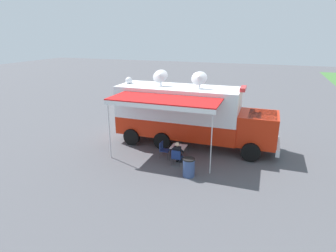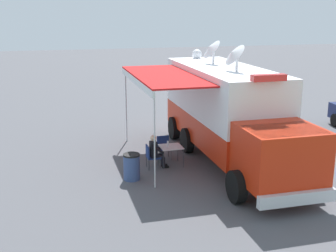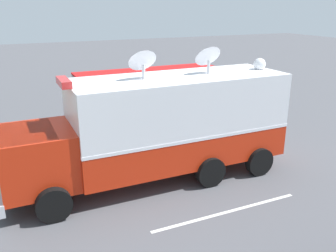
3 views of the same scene
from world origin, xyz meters
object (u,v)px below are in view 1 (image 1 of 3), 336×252
command_truck (190,114)px  folding_chair_beside_table (163,149)px  trash_bin (189,167)px  seated_responder (178,152)px  folding_chair_at_table (177,156)px  folding_table (179,147)px  water_bottle (178,145)px  car_behind_truck (192,100)px

command_truck → folding_chair_beside_table: size_ratio=10.91×
command_truck → trash_bin: command_truck is taller
command_truck → trash_bin: size_ratio=10.43×
command_truck → seated_responder: command_truck is taller
folding_chair_at_table → seated_responder: 0.23m
command_truck → folding_table: (2.25, 0.04, -1.27)m
folding_chair_beside_table → seated_responder: size_ratio=0.70×
command_truck → seated_responder: size_ratio=7.60×
water_bottle → folding_chair_at_table: water_bottle is taller
seated_responder → trash_bin: bearing=40.1°
folding_chair_at_table → car_behind_truck: (-10.94, -2.11, 0.37)m
folding_chair_at_table → command_truck: bearing=-176.5°
water_bottle → command_truck: bearing=-178.8°
water_bottle → trash_bin: bearing=33.6°
command_truck → folding_chair_beside_table: 2.84m
command_truck → seated_responder: (2.86, 0.19, -1.30)m
folding_chair_at_table → trash_bin: bearing=45.7°
trash_bin → folding_chair_at_table: bearing=-134.3°
folding_chair_beside_table → trash_bin: trash_bin is taller
folding_table → folding_chair_beside_table: 0.87m
command_truck → folding_chair_at_table: 3.38m
command_truck → seated_responder: 3.15m
water_bottle → car_behind_truck: bearing=-169.1°
water_bottle → folding_table: bearing=-176.6°
seated_responder → folding_chair_at_table: bearing=-0.1°
folding_chair_at_table → trash_bin: size_ratio=0.96×
water_bottle → folding_chair_at_table: (0.68, 0.14, -0.32)m
seated_responder → trash_bin: seated_responder is taller
command_truck → water_bottle: 2.62m
folding_chair_beside_table → folding_chair_at_table: bearing=53.5°
water_bottle → folding_chair_beside_table: size_ratio=0.26×
water_bottle → trash_bin: (1.55, 1.03, -0.38)m
command_truck → folding_table: size_ratio=11.84×
water_bottle → folding_chair_at_table: bearing=11.5°
folding_table → trash_bin: size_ratio=0.88×
seated_responder → car_behind_truck: car_behind_truck is taller
folding_table → water_bottle: 0.20m
folding_chair_beside_table → car_behind_truck: 10.27m
water_bottle → folding_chair_at_table: size_ratio=0.26×
command_truck → folding_chair_beside_table: bearing=-19.3°
trash_bin → car_behind_truck: (-11.81, -3.00, 0.42)m
folding_chair_beside_table → seated_responder: 1.14m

